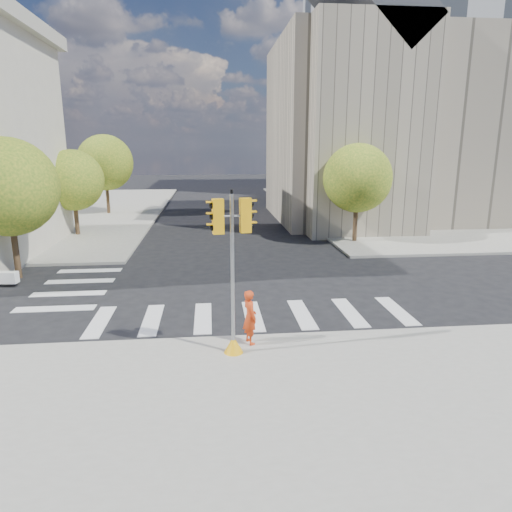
{
  "coord_description": "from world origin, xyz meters",
  "views": [
    {
      "loc": [
        -1.58,
        -17.46,
        6.03
      ],
      "look_at": [
        0.07,
        -1.43,
        2.1
      ],
      "focal_mm": 32.0,
      "sensor_mm": 36.0,
      "label": 1
    }
  ],
  "objects_px": {
    "photographer": "(250,317)",
    "lamp_near": "(347,166)",
    "lamp_far": "(305,160)",
    "traffic_signal": "(233,287)"
  },
  "relations": [
    {
      "from": "traffic_signal",
      "to": "photographer",
      "type": "relative_size",
      "value": 2.81
    },
    {
      "from": "lamp_near",
      "to": "photographer",
      "type": "relative_size",
      "value": 4.83
    },
    {
      "from": "lamp_near",
      "to": "lamp_far",
      "type": "xyz_separation_m",
      "value": [
        0.0,
        14.0,
        0.0
      ]
    },
    {
      "from": "lamp_near",
      "to": "traffic_signal",
      "type": "bearing_deg",
      "value": -115.05
    },
    {
      "from": "lamp_far",
      "to": "traffic_signal",
      "type": "distance_m",
      "value": 34.49
    },
    {
      "from": "photographer",
      "to": "traffic_signal",
      "type": "bearing_deg",
      "value": 119.25
    },
    {
      "from": "photographer",
      "to": "lamp_near",
      "type": "bearing_deg",
      "value": -43.97
    },
    {
      "from": "lamp_near",
      "to": "photographer",
      "type": "xyz_separation_m",
      "value": [
        -8.44,
        -18.6,
        -3.59
      ]
    },
    {
      "from": "lamp_far",
      "to": "traffic_signal",
      "type": "relative_size",
      "value": 1.72
    },
    {
      "from": "lamp_far",
      "to": "photographer",
      "type": "xyz_separation_m",
      "value": [
        -8.44,
        -32.6,
        -3.59
      ]
    }
  ]
}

